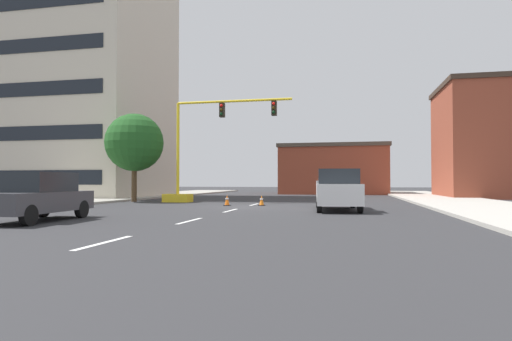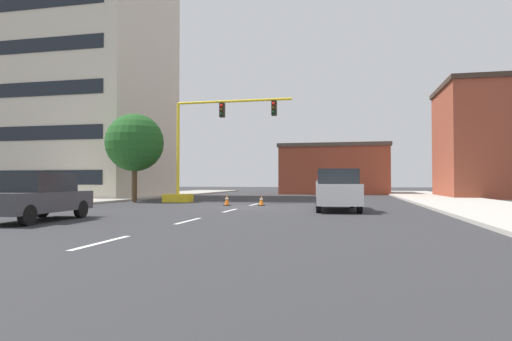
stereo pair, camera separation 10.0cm
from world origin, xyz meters
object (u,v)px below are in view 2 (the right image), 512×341
(traffic_signal_gantry, at_px, (193,169))
(tree_left_near, at_px, (135,143))
(pickup_truck_white, at_px, (337,190))
(sedan_dark_gray_near_left, at_px, (36,196))
(traffic_cone_roadside_a, at_px, (261,201))
(traffic_cone_roadside_b, at_px, (227,200))

(traffic_signal_gantry, height_order, tree_left_near, traffic_signal_gantry)
(pickup_truck_white, distance_m, sedan_dark_gray_near_left, 13.06)
(sedan_dark_gray_near_left, relative_size, traffic_cone_roadside_a, 7.59)
(pickup_truck_white, xyz_separation_m, traffic_cone_roadside_b, (-6.34, 2.70, -0.66))
(sedan_dark_gray_near_left, height_order, traffic_cone_roadside_b, sedan_dark_gray_near_left)
(traffic_signal_gantry, xyz_separation_m, tree_left_near, (-4.25, -0.16, 1.87))
(tree_left_near, relative_size, pickup_truck_white, 1.10)
(traffic_signal_gantry, xyz_separation_m, sedan_dark_gray_near_left, (-0.63, -14.12, -1.34))
(traffic_signal_gantry, height_order, sedan_dark_gray_near_left, traffic_signal_gantry)
(pickup_truck_white, bearing_deg, traffic_cone_roadside_a, 144.69)
(pickup_truck_white, distance_m, traffic_cone_roadside_a, 5.41)
(traffic_cone_roadside_b, bearing_deg, pickup_truck_white, -23.02)
(traffic_signal_gantry, bearing_deg, pickup_truck_white, -32.36)
(traffic_cone_roadside_a, relative_size, traffic_cone_roadside_b, 0.95)
(tree_left_near, xyz_separation_m, pickup_truck_white, (13.95, -6.00, -3.12))
(traffic_signal_gantry, height_order, traffic_cone_roadside_a, traffic_signal_gantry)
(traffic_signal_gantry, distance_m, sedan_dark_gray_near_left, 14.20)
(tree_left_near, xyz_separation_m, traffic_cone_roadside_a, (9.57, -2.89, -3.80))
(tree_left_near, height_order, traffic_cone_roadside_b, tree_left_near)
(traffic_signal_gantry, relative_size, pickup_truck_white, 1.58)
(pickup_truck_white, bearing_deg, traffic_signal_gantry, 147.64)
(traffic_signal_gantry, relative_size, traffic_cone_roadside_a, 14.40)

